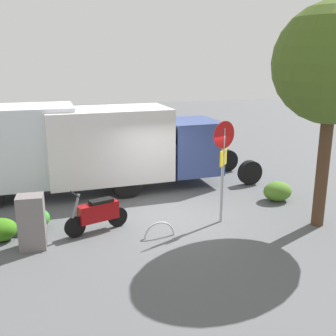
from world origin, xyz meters
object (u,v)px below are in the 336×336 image
(motorcycle, at_px, (98,213))
(stop_sign, at_px, (223,156))
(box_truck_near, at_px, (135,144))
(bike_rack_hoop, at_px, (160,237))
(utility_cabinet, at_px, (32,222))
(street_tree, at_px, (333,65))

(motorcycle, relative_size, stop_sign, 0.60)
(box_truck_near, height_order, stop_sign, stop_sign)
(stop_sign, relative_size, bike_rack_hoop, 3.43)
(stop_sign, distance_m, utility_cabinet, 5.28)
(stop_sign, height_order, utility_cabinet, stop_sign)
(utility_cabinet, bearing_deg, bike_rack_hoop, 175.78)
(utility_cabinet, relative_size, bike_rack_hoop, 1.61)
(box_truck_near, bearing_deg, stop_sign, -68.06)
(motorcycle, distance_m, utility_cabinet, 1.76)
(box_truck_near, xyz_separation_m, bike_rack_hoop, (0.23, 4.27, -1.60))
(box_truck_near, height_order, motorcycle, box_truck_near)
(box_truck_near, bearing_deg, street_tree, -50.49)
(box_truck_near, distance_m, street_tree, 6.92)
(motorcycle, relative_size, street_tree, 0.29)
(box_truck_near, xyz_separation_m, motorcycle, (1.74, 3.48, -1.08))
(utility_cabinet, height_order, bike_rack_hoop, utility_cabinet)
(stop_sign, distance_m, street_tree, 3.64)
(bike_rack_hoop, bearing_deg, stop_sign, -165.24)
(box_truck_near, bearing_deg, bike_rack_hoop, -95.83)
(street_tree, distance_m, utility_cabinet, 8.53)
(stop_sign, xyz_separation_m, utility_cabinet, (5.12, 0.28, -1.26))
(box_truck_near, distance_m, bike_rack_hoop, 4.57)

